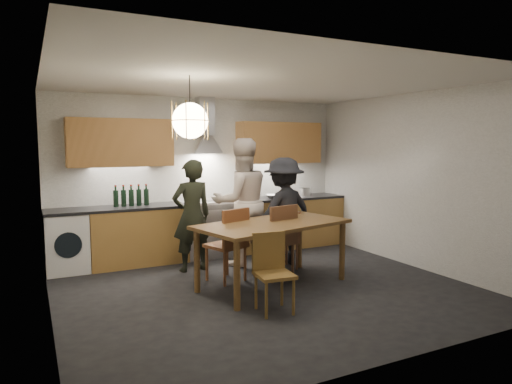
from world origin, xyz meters
name	(u,v)px	position (x,y,z in m)	size (l,w,h in m)	color
ground	(265,288)	(0.00, 0.00, 0.00)	(5.00, 5.00, 0.00)	black
room_shell	(265,155)	(0.00, 0.00, 1.71)	(5.02, 4.52, 2.61)	white
counter_run	(211,228)	(0.02, 1.95, 0.45)	(5.00, 0.62, 0.90)	tan
range_stove	(210,229)	(0.00, 1.94, 0.44)	(0.90, 0.60, 0.92)	silver
wall_fixtures	(207,142)	(0.00, 2.07, 1.87)	(4.30, 0.54, 1.10)	tan
pendant_lamp	(190,121)	(-1.00, -0.10, 2.10)	(0.43, 0.43, 0.70)	black
dining_table	(273,230)	(0.14, 0.05, 0.74)	(2.15, 1.42, 0.83)	brown
chair_back_left	(230,240)	(-0.29, 0.44, 0.57)	(0.57, 0.57, 1.00)	brown
chair_back_mid	(278,237)	(0.36, 0.29, 0.59)	(0.55, 0.55, 1.02)	brown
chair_back_right	(285,237)	(0.67, 0.64, 0.49)	(0.40, 0.40, 0.86)	brown
chair_front	(272,266)	(-0.28, -0.70, 0.49)	(0.43, 0.43, 0.86)	brown
person_left	(192,216)	(-0.56, 1.21, 0.81)	(0.59, 0.39, 1.62)	black
person_mid	(241,202)	(0.23, 1.22, 0.96)	(0.94, 0.73, 1.93)	beige
person_right	(284,211)	(0.80, 0.92, 0.82)	(1.06, 0.61, 1.64)	black
mixing_bowl	(273,196)	(1.14, 1.88, 0.93)	(0.26, 0.26, 0.07)	#ACADB0
stock_pot	(305,192)	(1.84, 1.94, 0.97)	(0.21, 0.21, 0.15)	silver
wine_bottles	(131,195)	(-1.26, 1.98, 1.06)	(0.53, 0.08, 0.32)	black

